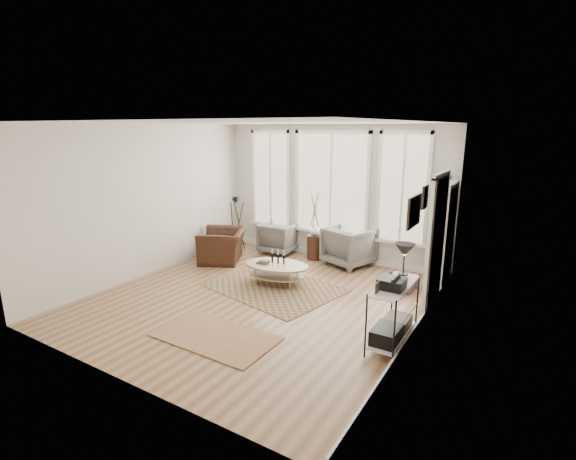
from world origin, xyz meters
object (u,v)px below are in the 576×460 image
Objects in this scene: armchair_right at (349,246)px; armchair_left at (279,237)px; side_table at (315,227)px; bookcase at (441,235)px; accent_chair at (223,245)px; low_shelf at (394,307)px; coffee_table at (276,268)px.

armchair_left is at bearing 19.01° from armchair_right.
armchair_right is at bearing -0.00° from side_table.
accent_chair is at bearing -167.97° from bookcase.
low_shelf is at bearing 142.17° from armchair_right.
bookcase reaches higher than low_shelf.
armchair_left is (-3.55, 2.74, -0.16)m from low_shelf.
bookcase is 1.95m from armchair_right.
low_shelf is (-0.06, -2.52, -0.44)m from bookcase.
low_shelf is 4.55m from accent_chair.
low_shelf is at bearing -91.28° from bookcase.
bookcase is 1.37× the size of side_table.
side_table reaches higher than accent_chair.
armchair_right is at bearing 176.20° from armchair_left.
bookcase is 4.46m from accent_chair.
coffee_table is at bearing 157.88° from low_shelf.
low_shelf is 0.87× the size of side_table.
accent_chair is (-1.65, -1.14, -0.38)m from side_table.
side_table is (0.94, 0.00, 0.37)m from armchair_left.
side_table is 2.05m from accent_chair.
coffee_table is 1.26× the size of accent_chair.
bookcase is at bearing 172.60° from armchair_left.
armchair_right is (-1.80, 2.75, -0.10)m from low_shelf.
bookcase is at bearing -167.96° from armchair_right.
bookcase is 1.58× the size of low_shelf.
bookcase reaches higher than accent_chair.
low_shelf reaches higher than accent_chair.
armchair_right is 0.87m from side_table.
bookcase is 1.56× the size of coffee_table.
armchair_right is 2.72m from accent_chair.
coffee_table is 1.46× the size of armchair_right.
accent_chair is (-4.32, -0.92, -0.62)m from bookcase.
accent_chair is at bearing 161.66° from coffee_table.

